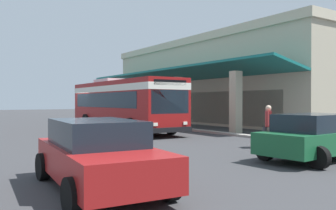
{
  "coord_description": "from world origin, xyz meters",
  "views": [
    {
      "loc": [
        24.08,
        -9.34,
        1.87
      ],
      "look_at": [
        5.47,
        2.94,
        1.64
      ],
      "focal_mm": 37.73,
      "sensor_mm": 36.0,
      "label": 1
    }
  ],
  "objects_px": {
    "transit_bus": "(122,102)",
    "potted_palm": "(118,114)",
    "parked_sedan_red": "(98,154)",
    "pedestrian": "(268,124)",
    "parked_sedan_green": "(317,136)"
  },
  "relations": [
    {
      "from": "parked_sedan_red",
      "to": "pedestrian",
      "type": "relative_size",
      "value": 2.64
    },
    {
      "from": "pedestrian",
      "to": "potted_palm",
      "type": "height_order",
      "value": "potted_palm"
    },
    {
      "from": "transit_bus",
      "to": "pedestrian",
      "type": "xyz_separation_m",
      "value": [
        10.63,
        1.29,
        -0.88
      ]
    },
    {
      "from": "parked_sedan_green",
      "to": "potted_palm",
      "type": "xyz_separation_m",
      "value": [
        -24.55,
        4.68,
        -0.08
      ]
    },
    {
      "from": "transit_bus",
      "to": "pedestrian",
      "type": "bearing_deg",
      "value": 6.92
    },
    {
      "from": "transit_bus",
      "to": "parked_sedan_green",
      "type": "relative_size",
      "value": 2.49
    },
    {
      "from": "pedestrian",
      "to": "parked_sedan_red",
      "type": "bearing_deg",
      "value": -73.34
    },
    {
      "from": "transit_bus",
      "to": "parked_sedan_red",
      "type": "height_order",
      "value": "transit_bus"
    },
    {
      "from": "pedestrian",
      "to": "potted_palm",
      "type": "bearing_deg",
      "value": 170.34
    },
    {
      "from": "transit_bus",
      "to": "potted_palm",
      "type": "distance_m",
      "value": 12.23
    },
    {
      "from": "parked_sedan_red",
      "to": "pedestrian",
      "type": "xyz_separation_m",
      "value": [
        -2.48,
        8.27,
        0.22
      ]
    },
    {
      "from": "transit_bus",
      "to": "parked_sedan_red",
      "type": "xyz_separation_m",
      "value": [
        13.1,
        -6.98,
        -1.1
      ]
    },
    {
      "from": "parked_sedan_red",
      "to": "parked_sedan_green",
      "type": "bearing_deg",
      "value": 87.37
    },
    {
      "from": "transit_bus",
      "to": "parked_sedan_green",
      "type": "xyz_separation_m",
      "value": [
        13.44,
        0.31,
        -1.1
      ]
    },
    {
      "from": "parked_sedan_red",
      "to": "parked_sedan_green",
      "type": "xyz_separation_m",
      "value": [
        0.33,
        7.29,
        0.0
      ]
    }
  ]
}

